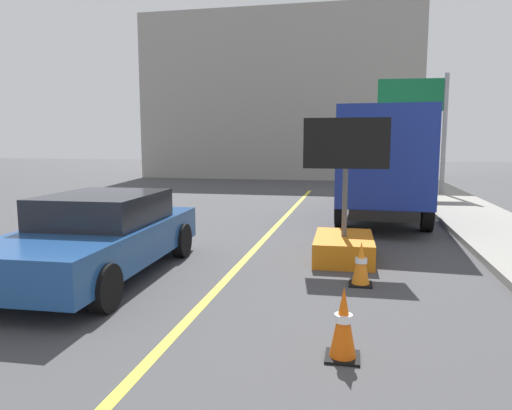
{
  "coord_description": "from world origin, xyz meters",
  "views": [
    {
      "loc": [
        2.04,
        1.95,
        2.25
      ],
      "look_at": [
        1.1,
        6.43,
        1.64
      ],
      "focal_mm": 33.29,
      "sensor_mm": 36.0,
      "label": 1
    }
  ],
  "objects": [
    {
      "name": "lane_center_stripe",
      "position": [
        0.0,
        6.0,
        0.0
      ],
      "size": [
        0.14,
        36.0,
        0.01
      ],
      "primitive_type": "cube",
      "color": "yellow",
      "rests_on": "ground"
    },
    {
      "name": "arrow_board_trailer",
      "position": [
        1.86,
        11.07,
        0.48
      ],
      "size": [
        1.6,
        1.82,
        2.7
      ],
      "color": "orange",
      "rests_on": "ground"
    },
    {
      "name": "box_truck",
      "position": [
        2.87,
        16.67,
        1.72
      ],
      "size": [
        2.7,
        7.95,
        3.11
      ],
      "color": "black",
      "rests_on": "ground"
    },
    {
      "name": "pickup_car",
      "position": [
        -2.14,
        9.07,
        0.7
      ],
      "size": [
        2.18,
        4.78,
        1.38
      ],
      "color": "navy",
      "rests_on": "ground"
    },
    {
      "name": "highway_guide_sign",
      "position": [
        4.77,
        22.56,
        3.42
      ],
      "size": [
        2.78,
        0.33,
        5.0
      ],
      "color": "gray",
      "rests_on": "ground"
    },
    {
      "name": "far_building_block",
      "position": [
        -2.77,
        33.26,
        5.05
      ],
      "size": [
        17.0,
        6.38,
        10.1
      ],
      "primitive_type": "cube",
      "color": "gray",
      "rests_on": "ground"
    },
    {
      "name": "traffic_cone_mid_lane",
      "position": [
        1.96,
        6.75,
        0.38
      ],
      "size": [
        0.36,
        0.36,
        0.78
      ],
      "color": "black",
      "rests_on": "ground"
    },
    {
      "name": "traffic_cone_far_lane",
      "position": [
        2.17,
        9.42,
        0.34
      ],
      "size": [
        0.36,
        0.36,
        0.7
      ],
      "color": "black",
      "rests_on": "ground"
    }
  ]
}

